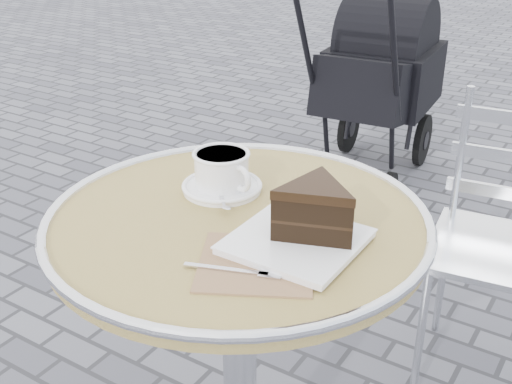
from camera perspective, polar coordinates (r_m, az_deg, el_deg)
The scene contains 5 objects.
cafe_table at distance 1.27m, azimuth -1.54°, elevation -8.73°, with size 0.72×0.72×0.74m.
cappuccino_set at distance 1.27m, azimuth -3.02°, elevation 1.62°, with size 0.16×0.17×0.08m.
cake_plate_set at distance 1.08m, azimuth 4.77°, elevation -2.28°, with size 0.26×0.33×0.11m.
bistro_chair at distance 1.85m, azimuth 21.61°, elevation -1.52°, with size 0.40×0.40×0.80m.
baby_stroller at distance 3.07m, azimuth 10.65°, elevation 9.13°, with size 0.50×0.95×0.96m.
Camera 1 is at (0.59, -0.87, 1.29)m, focal length 45.00 mm.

